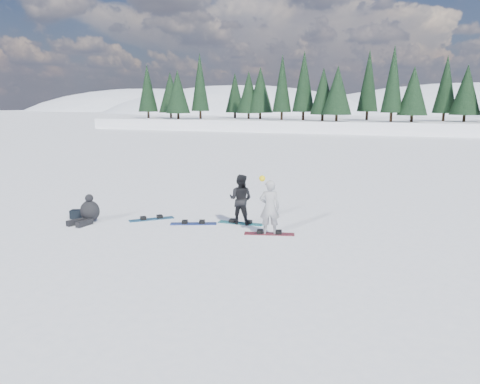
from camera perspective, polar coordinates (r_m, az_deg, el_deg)
name	(u,v)px	position (r m, az deg, el deg)	size (l,w,h in m)	color
ground	(286,244)	(13.17, 5.67, -6.37)	(420.00, 420.00, 0.00)	white
alpine_backdrop	(386,147)	(202.63, 17.43, 5.24)	(412.50, 227.00, 53.20)	white
snowboarder_woman	(270,207)	(13.90, 3.62, -1.85)	(0.70, 0.58, 1.80)	#AFB0B5
snowboarder_man	(241,199)	(15.11, 0.07, -0.89)	(0.79, 0.62, 1.63)	black
seated_rider	(89,212)	(16.19, -17.96, -2.29)	(0.77, 1.16, 0.93)	black
gear_bag	(78,214)	(16.87, -19.19, -2.57)	(0.45, 0.30, 0.30)	black
snowboard_woman	(269,234)	(14.10, 3.59, -5.12)	(1.50, 0.28, 0.03)	maroon
snowboard_man	(241,223)	(15.29, 0.07, -3.83)	(1.50, 0.28, 0.03)	teal
snowboard_loose_c	(193,224)	(15.31, -5.69, -3.87)	(1.50, 0.28, 0.03)	navy
snowboard_loose_a	(152,219)	(16.10, -10.73, -3.28)	(1.50, 0.28, 0.03)	#185885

